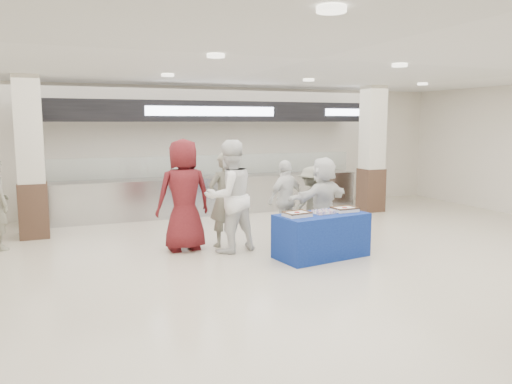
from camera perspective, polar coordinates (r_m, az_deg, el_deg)
name	(u,v)px	position (r m, az deg, el deg)	size (l,w,h in m)	color
ground	(311,273)	(7.80, 6.35, -9.17)	(14.00, 14.00, 0.00)	beige
serving_line	(209,168)	(12.51, -5.40, 2.76)	(8.70, 0.85, 2.80)	#AFB1B6
column_left	(31,161)	(10.78, -24.35, 3.22)	(0.55, 0.55, 3.20)	#3C271B
column_right	(372,152)	(13.16, 13.11, 4.47)	(0.55, 0.55, 3.20)	#3C271B
display_table	(321,235)	(8.62, 7.47, -4.95)	(1.55, 0.78, 0.75)	navy
sheet_cake_left	(297,214)	(8.27, 4.71, -2.48)	(0.45, 0.37, 0.09)	white
sheet_cake_right	(345,209)	(8.83, 10.09, -1.91)	(0.43, 0.34, 0.09)	white
cupcake_tray	(323,212)	(8.56, 7.70, -2.27)	(0.39, 0.31, 0.06)	#B6B6BB
civilian_maroon	(184,195)	(8.97, -8.25, -0.35)	(0.98, 0.64, 2.01)	maroon
soldier_a	(224,200)	(9.22, -3.67, -0.86)	(0.64, 0.42, 1.75)	gray
chef_tall	(229,196)	(8.80, -3.05, -0.50)	(0.97, 0.75, 1.99)	white
chef_short	(286,199)	(9.86, 3.43, -0.85)	(0.91, 0.38, 1.56)	white
soldier_b	(311,202)	(9.96, 6.33, -1.19)	(0.92, 0.53, 1.42)	gray
civilian_white	(323,200)	(9.59, 7.67, -0.90)	(1.52, 0.49, 1.64)	white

